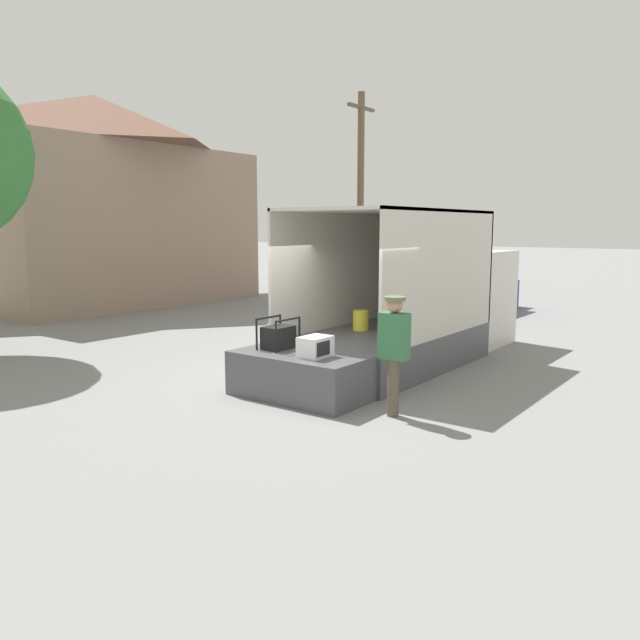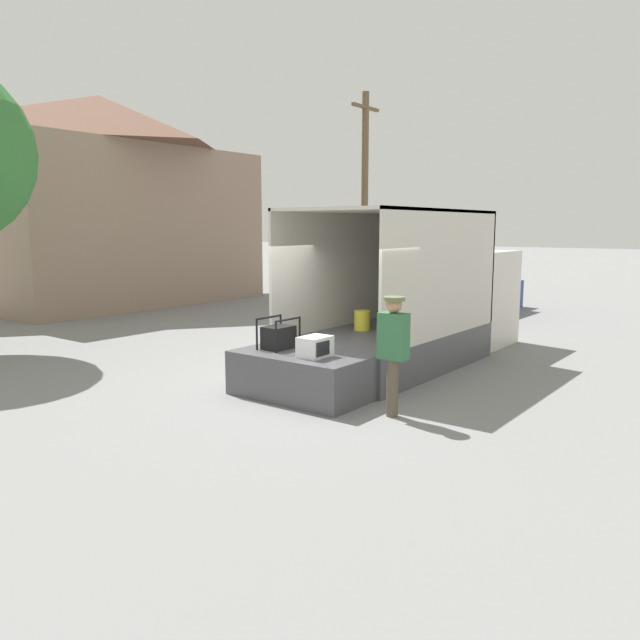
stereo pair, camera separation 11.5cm
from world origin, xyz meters
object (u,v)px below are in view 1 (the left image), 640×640
at_px(worker_person, 394,343).
at_px(pickup_truck_blue, 464,292).
at_px(microwave, 315,347).
at_px(utility_pole, 360,192).
at_px(portable_generator, 279,337).
at_px(box_truck, 427,311).

relative_size(worker_person, pickup_truck_blue, 0.34).
bearing_deg(microwave, utility_pole, 30.40).
bearing_deg(pickup_truck_blue, worker_person, -161.18).
relative_size(portable_generator, worker_person, 0.36).
bearing_deg(utility_pole, portable_generator, -152.27).
xyz_separation_m(portable_generator, pickup_truck_blue, (11.51, 1.61, -0.28)).
height_order(portable_generator, pickup_truck_blue, pickup_truck_blue).
xyz_separation_m(box_truck, portable_generator, (-4.47, 0.56, -0.00)).
bearing_deg(box_truck, utility_pole, 40.29).
xyz_separation_m(box_truck, utility_pole, (9.04, 7.66, 3.27)).
bearing_deg(microwave, pickup_truck_blue, 12.28).
bearing_deg(portable_generator, microwave, -101.45).
bearing_deg(utility_pole, box_truck, -139.71).
relative_size(box_truck, microwave, 12.59).
bearing_deg(worker_person, pickup_truck_blue, 18.82).
relative_size(worker_person, utility_pole, 0.22).
bearing_deg(portable_generator, box_truck, -7.18).
bearing_deg(utility_pole, pickup_truck_blue, -109.96).
distance_m(box_truck, worker_person, 4.91).
distance_m(microwave, pickup_truck_blue, 11.98).
bearing_deg(utility_pole, microwave, -149.60).
bearing_deg(pickup_truck_blue, utility_pole, 70.04).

